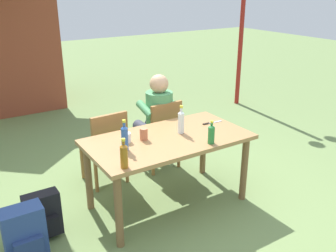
{
  "coord_description": "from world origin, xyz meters",
  "views": [
    {
      "loc": [
        -1.8,
        -2.84,
        2.16
      ],
      "look_at": [
        0.0,
        0.0,
        0.87
      ],
      "focal_mm": 39.88,
      "sensor_mm": 36.0,
      "label": 1
    }
  ],
  "objects": [
    {
      "name": "cup_terracotta",
      "position": [
        -0.23,
        0.08,
        0.81
      ],
      "size": [
        0.08,
        0.08,
        0.12
      ],
      "primitive_type": "cylinder",
      "color": "#BC6B47",
      "rests_on": "dining_table"
    },
    {
      "name": "person_in_white_shirt",
      "position": [
        0.36,
        0.84,
        0.66
      ],
      "size": [
        0.47,
        0.61,
        1.18
      ],
      "color": "#4C935B",
      "rests_on": "ground_plane"
    },
    {
      "name": "ground_plane",
      "position": [
        0.0,
        0.0,
        0.0
      ],
      "size": [
        24.0,
        24.0,
        0.0
      ],
      "primitive_type": "plane",
      "color": "#6B844C"
    },
    {
      "name": "backpack_by_near_side",
      "position": [
        -1.23,
        0.15,
        0.2
      ],
      "size": [
        0.31,
        0.21,
        0.42
      ],
      "color": "black",
      "rests_on": "ground_plane"
    },
    {
      "name": "bottle_clear",
      "position": [
        0.17,
        0.03,
        0.87
      ],
      "size": [
        0.06,
        0.06,
        0.29
      ],
      "color": "white",
      "rests_on": "dining_table"
    },
    {
      "name": "cup_white",
      "position": [
        -0.39,
        0.11,
        0.79
      ],
      "size": [
        0.07,
        0.07,
        0.09
      ],
      "primitive_type": "cylinder",
      "color": "white",
      "rests_on": "dining_table"
    },
    {
      "name": "bottle_blue",
      "position": [
        -0.48,
        -0.04,
        0.87
      ],
      "size": [
        0.06,
        0.06,
        0.29
      ],
      "color": "#2D56A3",
      "rests_on": "dining_table"
    },
    {
      "name": "dining_table",
      "position": [
        0.0,
        0.0,
        0.65
      ],
      "size": [
        1.59,
        0.86,
        0.75
      ],
      "color": "#A37547",
      "rests_on": "ground_plane"
    },
    {
      "name": "chair_far_left",
      "position": [
        -0.35,
        0.73,
        0.49
      ],
      "size": [
        0.46,
        0.46,
        0.87
      ],
      "color": "olive",
      "rests_on": "ground_plane"
    },
    {
      "name": "backpack_by_far_side",
      "position": [
        -1.44,
        -0.08,
        0.23
      ],
      "size": [
        0.33,
        0.26,
        0.48
      ],
      "color": "#2D4784",
      "rests_on": "ground_plane"
    },
    {
      "name": "chair_far_right",
      "position": [
        0.36,
        0.73,
        0.49
      ],
      "size": [
        0.46,
        0.46,
        0.87
      ],
      "color": "olive",
      "rests_on": "ground_plane"
    },
    {
      "name": "bottle_amber",
      "position": [
        -0.64,
        -0.35,
        0.86
      ],
      "size": [
        0.06,
        0.06,
        0.26
      ],
      "color": "#996019",
      "rests_on": "dining_table"
    },
    {
      "name": "bottle_green",
      "position": [
        0.27,
        -0.34,
        0.84
      ],
      "size": [
        0.06,
        0.06,
        0.23
      ],
      "color": "#287A38",
      "rests_on": "dining_table"
    },
    {
      "name": "table_knife",
      "position": [
        0.6,
        0.09,
        0.75
      ],
      "size": [
        0.24,
        0.03,
        0.01
      ],
      "color": "silver",
      "rests_on": "dining_table"
    }
  ]
}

